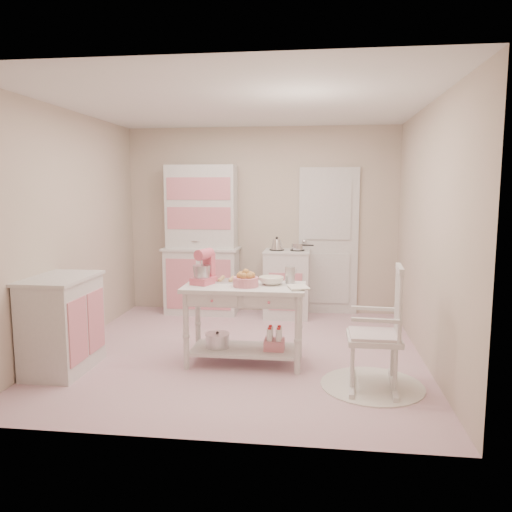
% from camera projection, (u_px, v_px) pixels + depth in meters
% --- Properties ---
extents(room_shell, '(3.84, 3.84, 2.62)m').
position_uv_depth(room_shell, '(240.00, 199.00, 5.15)').
color(room_shell, '#CC7F97').
rests_on(room_shell, ground).
extents(door, '(0.82, 0.05, 2.04)m').
position_uv_depth(door, '(328.00, 241.00, 6.95)').
color(door, silver).
rests_on(door, ground).
extents(hutch, '(1.06, 0.50, 2.08)m').
position_uv_depth(hutch, '(201.00, 240.00, 6.96)').
color(hutch, silver).
rests_on(hutch, ground).
extents(stove, '(0.62, 0.57, 0.92)m').
position_uv_depth(stove, '(287.00, 283.00, 6.84)').
color(stove, silver).
rests_on(stove, ground).
extents(base_cabinet, '(0.54, 0.84, 0.92)m').
position_uv_depth(base_cabinet, '(62.00, 324.00, 4.81)').
color(base_cabinet, silver).
rests_on(base_cabinet, ground).
extents(lace_rug, '(0.92, 0.92, 0.01)m').
position_uv_depth(lace_rug, '(372.00, 385.00, 4.46)').
color(lace_rug, white).
rests_on(lace_rug, ground).
extents(rocking_chair, '(0.53, 0.75, 1.10)m').
position_uv_depth(rocking_chair, '(374.00, 326.00, 4.38)').
color(rocking_chair, silver).
rests_on(rocking_chair, ground).
extents(work_table, '(1.20, 0.60, 0.80)m').
position_uv_depth(work_table, '(245.00, 324.00, 5.00)').
color(work_table, silver).
rests_on(work_table, ground).
extents(stand_mixer, '(0.28, 0.33, 0.34)m').
position_uv_depth(stand_mixer, '(203.00, 267.00, 4.99)').
color(stand_mixer, '#E05E74').
rests_on(stand_mixer, work_table).
extents(cookie_tray, '(0.34, 0.24, 0.02)m').
position_uv_depth(cookie_tray, '(233.00, 281.00, 5.14)').
color(cookie_tray, silver).
rests_on(cookie_tray, work_table).
extents(bread_basket, '(0.25, 0.25, 0.09)m').
position_uv_depth(bread_basket, '(246.00, 282.00, 4.89)').
color(bread_basket, pink).
rests_on(bread_basket, work_table).
extents(mixing_bowl, '(0.25, 0.25, 0.08)m').
position_uv_depth(mixing_bowl, '(271.00, 281.00, 4.98)').
color(mixing_bowl, white).
rests_on(mixing_bowl, work_table).
extents(metal_pitcher, '(0.10, 0.10, 0.17)m').
position_uv_depth(metal_pitcher, '(290.00, 275.00, 5.03)').
color(metal_pitcher, silver).
rests_on(metal_pitcher, work_table).
extents(recipe_book, '(0.24, 0.28, 0.02)m').
position_uv_depth(recipe_book, '(289.00, 288.00, 4.77)').
color(recipe_book, white).
rests_on(recipe_book, work_table).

